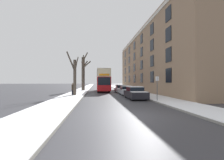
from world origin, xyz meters
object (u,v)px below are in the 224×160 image
at_px(parked_car_0, 135,93).
at_px(parked_car_2, 120,89).
at_px(bare_tree_left_1, 83,72).
at_px(pedestrian_left_sidewalk, 73,89).
at_px(double_decker_bus, 103,79).
at_px(street_sign_post, 157,87).
at_px(parked_car_1, 126,91).
at_px(bare_tree_left_0, 74,75).

relative_size(parked_car_0, parked_car_2, 1.01).
xyz_separation_m(bare_tree_left_1, pedestrian_left_sidewalk, (-0.50, -11.80, -3.13)).
xyz_separation_m(double_decker_bus, street_sign_post, (4.50, -17.22, -1.04)).
bearing_deg(bare_tree_left_1, parked_car_1, -56.41).
bearing_deg(parked_car_1, street_sign_post, -80.59).
bearing_deg(double_decker_bus, parked_car_1, -70.63).
relative_size(bare_tree_left_1, parked_car_2, 1.91).
distance_m(parked_car_2, street_sign_post, 13.77).
bearing_deg(street_sign_post, parked_car_0, 114.04).
xyz_separation_m(parked_car_0, parked_car_2, (0.00, 10.58, -0.01)).
distance_m(bare_tree_left_0, double_decker_bus, 10.82).
bearing_deg(bare_tree_left_1, parked_car_2, -37.86).
height_order(bare_tree_left_1, parked_car_2, bare_tree_left_1).
bearing_deg(double_decker_bus, parked_car_2, -48.62).
relative_size(parked_car_0, street_sign_post, 1.77).
bearing_deg(bare_tree_left_1, pedestrian_left_sidewalk, -92.41).
distance_m(double_decker_bus, parked_car_0, 14.57).
bearing_deg(parked_car_2, double_decker_bus, 131.38).
bearing_deg(parked_car_2, bare_tree_left_1, 142.14).
bearing_deg(bare_tree_left_1, parked_car_0, -65.78).
xyz_separation_m(parked_car_1, street_sign_post, (1.38, -8.35, 0.82)).
distance_m(parked_car_2, pedestrian_left_sidewalk, 9.93).
xyz_separation_m(parked_car_1, parked_car_2, (-0.00, 5.33, 0.02)).
relative_size(pedestrian_left_sidewalk, street_sign_post, 0.71).
bearing_deg(bare_tree_left_1, double_decker_bus, -27.09).
xyz_separation_m(bare_tree_left_0, parked_car_0, (7.59, -4.28, -2.33)).
height_order(bare_tree_left_0, bare_tree_left_1, bare_tree_left_1).
height_order(pedestrian_left_sidewalk, street_sign_post, street_sign_post).
bearing_deg(parked_car_2, parked_car_1, -90.00).
xyz_separation_m(bare_tree_left_1, parked_car_2, (7.32, -5.69, -3.45)).
height_order(parked_car_0, street_sign_post, street_sign_post).
bearing_deg(bare_tree_left_0, pedestrian_left_sidewalk, 140.91).
distance_m(parked_car_1, street_sign_post, 8.50).
distance_m(bare_tree_left_0, parked_car_0, 9.02).
xyz_separation_m(bare_tree_left_1, street_sign_post, (8.70, -19.37, -2.65)).
bearing_deg(bare_tree_left_0, parked_car_2, 39.68).
height_order(parked_car_0, parked_car_2, parked_car_0).
relative_size(bare_tree_left_1, street_sign_post, 3.33).
height_order(bare_tree_left_0, pedestrian_left_sidewalk, bare_tree_left_0).
bearing_deg(bare_tree_left_0, parked_car_1, 7.25).
bearing_deg(bare_tree_left_1, bare_tree_left_0, -91.31).
bearing_deg(double_decker_bus, bare_tree_left_1, 152.91).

